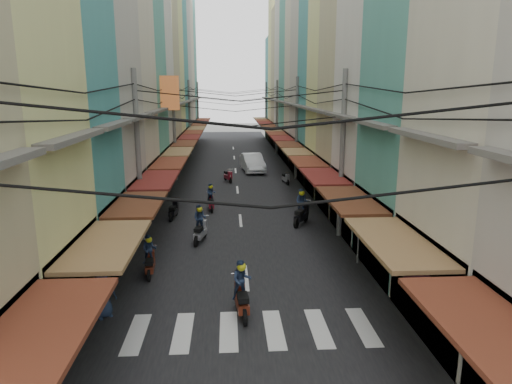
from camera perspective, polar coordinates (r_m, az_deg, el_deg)
name	(u,v)px	position (r m, az deg, el deg)	size (l,w,h in m)	color
ground	(244,260)	(20.10, -1.46, -8.44)	(160.00, 160.00, 0.00)	slate
road	(236,175)	(39.41, -2.52, 2.16)	(10.00, 80.00, 0.02)	black
sidewalk_left	(160,175)	(39.83, -11.92, 2.04)	(3.00, 80.00, 0.06)	gray
sidewalk_right	(310,174)	(40.04, 6.82, 2.28)	(3.00, 80.00, 0.06)	gray
crosswalk	(251,330)	(14.66, -0.57, -16.86)	(7.55, 2.40, 0.01)	silver
building_row_left	(127,54)	(36.12, -15.78, 16.31)	(7.80, 67.67, 23.70)	beige
building_row_right	(341,60)	(36.26, 10.55, 15.97)	(7.80, 68.98, 22.59)	teal
utility_poles	(236,98)	(33.75, -2.48, 11.62)	(10.20, 66.13, 8.20)	slate
white_car	(253,171)	(41.04, -0.44, 2.59)	(5.62, 2.20, 1.98)	white
bicycle	(372,244)	(22.76, 14.25, -6.27)	(0.53, 1.42, 0.97)	black
moving_scooters	(232,222)	(23.68, -3.02, -3.74)	(8.00, 23.86, 1.98)	black
parked_scooters	(355,278)	(17.50, 12.29, -10.44)	(13.32, 14.65, 0.99)	black
pedestrians	(163,213)	(23.93, -11.50, -2.59)	(13.19, 19.77, 2.24)	black
market_umbrella	(443,271)	(14.39, 22.34, -9.12)	(2.31, 2.31, 2.43)	#B2B2B7
traffic_sign	(359,221)	(19.57, 12.75, -3.58)	(0.10, 0.57, 2.61)	slate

